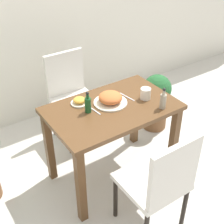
% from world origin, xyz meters
% --- Properties ---
extents(ground_plane, '(16.00, 16.00, 0.00)m').
position_xyz_m(ground_plane, '(0.00, 0.00, 0.00)').
color(ground_plane, beige).
extents(dining_table, '(1.01, 0.64, 0.73)m').
position_xyz_m(dining_table, '(0.00, 0.00, 0.60)').
color(dining_table, brown).
rests_on(dining_table, ground_plane).
extents(chair_near, '(0.42, 0.42, 0.89)m').
position_xyz_m(chair_near, '(-0.05, -0.65, 0.50)').
color(chair_near, silver).
rests_on(chair_near, ground_plane).
extents(chair_far, '(0.42, 0.42, 0.89)m').
position_xyz_m(chair_far, '(0.01, 0.73, 0.50)').
color(chair_far, silver).
rests_on(chair_far, ground_plane).
extents(food_plate, '(0.27, 0.27, 0.09)m').
position_xyz_m(food_plate, '(0.02, 0.05, 0.77)').
color(food_plate, beige).
rests_on(food_plate, dining_table).
extents(side_plate, '(0.14, 0.14, 0.05)m').
position_xyz_m(side_plate, '(-0.19, 0.18, 0.75)').
color(side_plate, beige).
rests_on(side_plate, dining_table).
extents(drink_cup, '(0.08, 0.08, 0.09)m').
position_xyz_m(drink_cup, '(0.29, -0.05, 0.77)').
color(drink_cup, silver).
rests_on(drink_cup, dining_table).
extents(sauce_bottle, '(0.05, 0.05, 0.18)m').
position_xyz_m(sauce_bottle, '(0.32, -0.23, 0.79)').
color(sauce_bottle, gray).
rests_on(sauce_bottle, dining_table).
extents(condiment_bottle, '(0.05, 0.05, 0.18)m').
position_xyz_m(condiment_bottle, '(-0.19, 0.04, 0.79)').
color(condiment_bottle, '#194C23').
rests_on(condiment_bottle, dining_table).
extents(fork_utensil, '(0.03, 0.19, 0.00)m').
position_xyz_m(fork_utensil, '(-0.15, 0.05, 0.73)').
color(fork_utensil, silver).
rests_on(fork_utensil, dining_table).
extents(spoon_utensil, '(0.03, 0.17, 0.00)m').
position_xyz_m(spoon_utensil, '(0.18, 0.05, 0.73)').
color(spoon_utensil, silver).
rests_on(spoon_utensil, dining_table).
extents(potted_plant_right, '(0.30, 0.30, 0.62)m').
position_xyz_m(potted_plant_right, '(0.80, 0.35, 0.34)').
color(potted_plant_right, brown).
rests_on(potted_plant_right, ground_plane).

